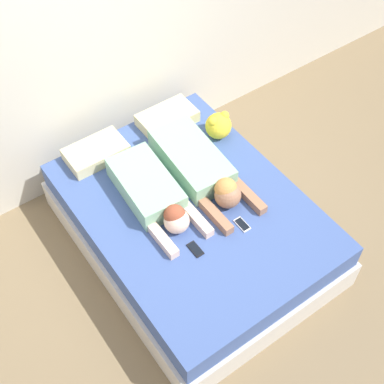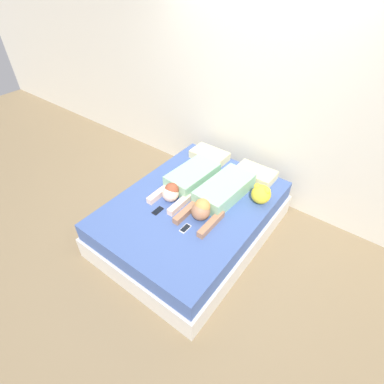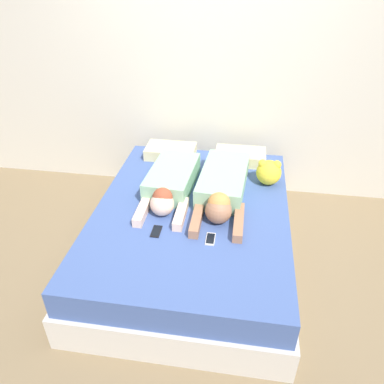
{
  "view_description": "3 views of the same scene",
  "coord_description": "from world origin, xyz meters",
  "px_view_note": "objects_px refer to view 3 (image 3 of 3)",
  "views": [
    {
      "loc": [
        -1.4,
        -1.97,
        3.63
      ],
      "look_at": [
        0.0,
        0.0,
        0.64
      ],
      "focal_mm": 50.0,
      "sensor_mm": 36.0,
      "label": 1
    },
    {
      "loc": [
        1.49,
        -1.97,
        2.73
      ],
      "look_at": [
        0.0,
        0.0,
        0.64
      ],
      "focal_mm": 28.0,
      "sensor_mm": 36.0,
      "label": 2
    },
    {
      "loc": [
        0.37,
        -2.37,
        2.22
      ],
      "look_at": [
        0.0,
        0.0,
        0.64
      ],
      "focal_mm": 35.0,
      "sensor_mm": 36.0,
      "label": 3
    }
  ],
  "objects_px": {
    "person_left": "(170,184)",
    "cell_phone_left": "(156,231)",
    "bed": "(192,232)",
    "plush_toy": "(269,172)",
    "cell_phone_right": "(210,239)",
    "pillow_head_left": "(171,151)",
    "pillow_head_right": "(240,156)",
    "person_right": "(222,187)"
  },
  "relations": [
    {
      "from": "person_right",
      "to": "pillow_head_right",
      "type": "bearing_deg",
      "value": 79.38
    },
    {
      "from": "person_right",
      "to": "cell_phone_right",
      "type": "xyz_separation_m",
      "value": [
        -0.03,
        -0.56,
        -0.09
      ]
    },
    {
      "from": "cell_phone_left",
      "to": "pillow_head_right",
      "type": "bearing_deg",
      "value": 64.84
    },
    {
      "from": "pillow_head_right",
      "to": "person_left",
      "type": "height_order",
      "value": "person_left"
    },
    {
      "from": "cell_phone_left",
      "to": "cell_phone_right",
      "type": "xyz_separation_m",
      "value": [
        0.4,
        -0.02,
        0.0
      ]
    },
    {
      "from": "person_left",
      "to": "person_right",
      "type": "xyz_separation_m",
      "value": [
        0.43,
        0.01,
        0.0
      ]
    },
    {
      "from": "person_left",
      "to": "person_right",
      "type": "relative_size",
      "value": 0.88
    },
    {
      "from": "bed",
      "to": "cell_phone_right",
      "type": "distance_m",
      "value": 0.48
    },
    {
      "from": "person_left",
      "to": "cell_phone_left",
      "type": "distance_m",
      "value": 0.53
    },
    {
      "from": "pillow_head_left",
      "to": "person_right",
      "type": "relative_size",
      "value": 0.45
    },
    {
      "from": "bed",
      "to": "pillow_head_left",
      "type": "relative_size",
      "value": 4.36
    },
    {
      "from": "pillow_head_left",
      "to": "cell_phone_left",
      "type": "relative_size",
      "value": 3.65
    },
    {
      "from": "pillow_head_right",
      "to": "plush_toy",
      "type": "height_order",
      "value": "plush_toy"
    },
    {
      "from": "pillow_head_right",
      "to": "cell_phone_left",
      "type": "bearing_deg",
      "value": -115.16
    },
    {
      "from": "pillow_head_left",
      "to": "cell_phone_left",
      "type": "distance_m",
      "value": 1.18
    },
    {
      "from": "pillow_head_right",
      "to": "cell_phone_right",
      "type": "bearing_deg",
      "value": -97.25
    },
    {
      "from": "person_right",
      "to": "plush_toy",
      "type": "xyz_separation_m",
      "value": [
        0.38,
        0.27,
        0.02
      ]
    },
    {
      "from": "person_right",
      "to": "cell_phone_right",
      "type": "distance_m",
      "value": 0.56
    },
    {
      "from": "plush_toy",
      "to": "pillow_head_left",
      "type": "bearing_deg",
      "value": 158.56
    },
    {
      "from": "person_right",
      "to": "cell_phone_left",
      "type": "xyz_separation_m",
      "value": [
        -0.43,
        -0.53,
        -0.09
      ]
    },
    {
      "from": "pillow_head_left",
      "to": "cell_phone_left",
      "type": "bearing_deg",
      "value": -83.71
    },
    {
      "from": "pillow_head_left",
      "to": "cell_phone_right",
      "type": "relative_size",
      "value": 3.65
    },
    {
      "from": "pillow_head_right",
      "to": "bed",
      "type": "bearing_deg",
      "value": -112.12
    },
    {
      "from": "pillow_head_left",
      "to": "pillow_head_right",
      "type": "bearing_deg",
      "value": 0.0
    },
    {
      "from": "pillow_head_left",
      "to": "cell_phone_right",
      "type": "xyz_separation_m",
      "value": [
        0.53,
        -1.19,
        -0.05
      ]
    },
    {
      "from": "pillow_head_right",
      "to": "person_right",
      "type": "xyz_separation_m",
      "value": [
        -0.12,
        -0.64,
        0.04
      ]
    },
    {
      "from": "person_left",
      "to": "cell_phone_right",
      "type": "relative_size",
      "value": 7.19
    },
    {
      "from": "bed",
      "to": "plush_toy",
      "type": "bearing_deg",
      "value": 38.09
    },
    {
      "from": "person_left",
      "to": "person_right",
      "type": "distance_m",
      "value": 0.43
    },
    {
      "from": "person_right",
      "to": "cell_phone_left",
      "type": "height_order",
      "value": "person_right"
    },
    {
      "from": "bed",
      "to": "plush_toy",
      "type": "height_order",
      "value": "plush_toy"
    },
    {
      "from": "bed",
      "to": "cell_phone_left",
      "type": "relative_size",
      "value": 15.89
    },
    {
      "from": "bed",
      "to": "plush_toy",
      "type": "distance_m",
      "value": 0.84
    },
    {
      "from": "bed",
      "to": "cell_phone_right",
      "type": "relative_size",
      "value": 15.89
    },
    {
      "from": "person_left",
      "to": "cell_phone_left",
      "type": "xyz_separation_m",
      "value": [
        0.0,
        -0.52,
        -0.08
      ]
    },
    {
      "from": "person_right",
      "to": "pillow_head_left",
      "type": "bearing_deg",
      "value": 131.22
    },
    {
      "from": "person_right",
      "to": "plush_toy",
      "type": "relative_size",
      "value": 4.73
    },
    {
      "from": "bed",
      "to": "cell_phone_left",
      "type": "distance_m",
      "value": 0.47
    },
    {
      "from": "pillow_head_left",
      "to": "person_left",
      "type": "height_order",
      "value": "person_left"
    },
    {
      "from": "pillow_head_right",
      "to": "person_right",
      "type": "distance_m",
      "value": 0.65
    },
    {
      "from": "bed",
      "to": "plush_toy",
      "type": "relative_size",
      "value": 9.19
    },
    {
      "from": "pillow_head_left",
      "to": "plush_toy",
      "type": "bearing_deg",
      "value": -21.44
    }
  ]
}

